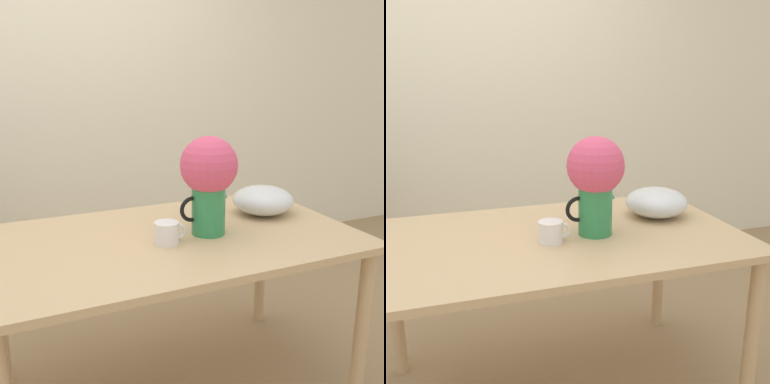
# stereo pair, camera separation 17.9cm
# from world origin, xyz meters

# --- Properties ---
(wall_back) EXTENTS (8.00, 0.05, 2.60)m
(wall_back) POSITION_xyz_m (0.00, 1.68, 1.30)
(wall_back) COLOR #EDE5CC
(wall_back) RESTS_ON ground_plane
(table) EXTENTS (1.50, 0.90, 0.76)m
(table) POSITION_xyz_m (0.25, 0.07, 0.67)
(table) COLOR tan
(table) RESTS_ON ground_plane
(flower_vase) EXTENTS (0.24, 0.24, 0.41)m
(flower_vase) POSITION_xyz_m (0.40, 0.03, 1.01)
(flower_vase) COLOR #2D844C
(flower_vase) RESTS_ON table
(coffee_mug) EXTENTS (0.13, 0.10, 0.09)m
(coffee_mug) POSITION_xyz_m (0.20, -0.01, 0.81)
(coffee_mug) COLOR white
(coffee_mug) RESTS_ON table
(white_bowl) EXTENTS (0.29, 0.29, 0.13)m
(white_bowl) POSITION_xyz_m (0.75, 0.17, 0.83)
(white_bowl) COLOR silver
(white_bowl) RESTS_ON table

